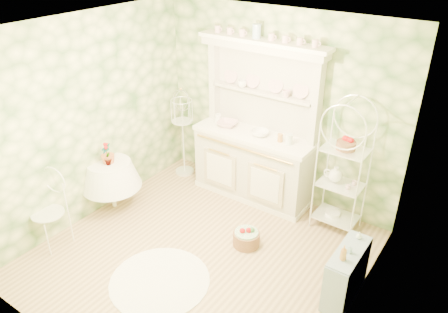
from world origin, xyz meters
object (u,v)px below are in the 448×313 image
Objects in this scene: side_shelf at (346,275)px; floor_basket at (246,237)px; round_table at (112,183)px; birdcage_stand at (183,135)px; kitchen_dresser at (254,125)px; bakers_rack at (343,167)px; cafe_chair at (47,212)px.

side_shelf is 1.34m from floor_basket.
birdcage_stand is (0.21, 1.33, 0.30)m from round_table.
floor_basket is at bearing 168.24° from side_shelf.
round_table is (-1.47, -1.39, -0.77)m from kitchen_dresser.
floor_basket is at bearing -126.67° from bakers_rack.
round_table is 0.81× the size of cafe_chair.
birdcage_stand reaches higher than floor_basket.
bakers_rack is 2.59m from birdcage_stand.
side_shelf is 3.59m from cafe_chair.
floor_basket is at bearing -61.86° from kitchen_dresser.
cafe_chair reaches higher than side_shelf.
floor_basket is at bearing 22.60° from cafe_chair.
bakers_rack reaches higher than floor_basket.
bakers_rack is at bearing -1.04° from kitchen_dresser.
cafe_chair is at bearing -90.85° from round_table.
birdcage_stand reaches higher than side_shelf.
kitchen_dresser is 2.37m from side_shelf.
cafe_chair is at bearing -95.51° from birdcage_stand.
kitchen_dresser is 3.03× the size of round_table.
kitchen_dresser is 1.56m from floor_basket.
kitchen_dresser reaches higher than side_shelf.
bakers_rack is 1.93× the size of cafe_chair.
bakers_rack reaches higher than side_shelf.
cafe_chair is 2.48m from floor_basket.
round_table is (-3.35, -0.24, 0.09)m from side_shelf.
kitchen_dresser is at bearing 118.14° from floor_basket.
bakers_rack reaches higher than round_table.
birdcage_stand is 2.13m from floor_basket.
birdcage_stand is 3.62× the size of floor_basket.
kitchen_dresser is 1.27× the size of bakers_rack.
side_shelf is at bearing 4.13° from round_table.
round_table is at bearing 77.77° from cafe_chair.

